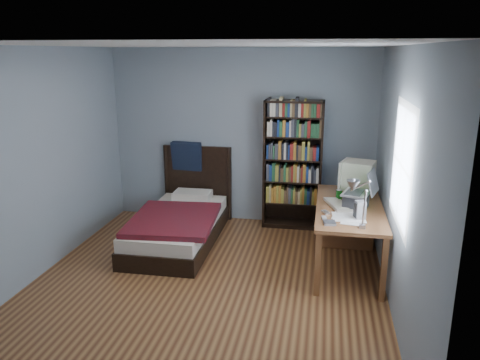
{
  "coord_description": "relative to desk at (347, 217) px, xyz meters",
  "views": [
    {
      "loc": [
        1.2,
        -4.45,
        2.44
      ],
      "look_at": [
        0.19,
        0.98,
        0.92
      ],
      "focal_mm": 35.0,
      "sensor_mm": 36.0,
      "label": 1
    }
  ],
  "objects": [
    {
      "name": "crt_monitor",
      "position": [
        0.09,
        -0.03,
        0.56
      ],
      "size": [
        0.46,
        0.43,
        0.43
      ],
      "color": "beige",
      "rests_on": "desk"
    },
    {
      "name": "speaker",
      "position": [
        0.09,
        -0.9,
        0.41
      ],
      "size": [
        0.12,
        0.12,
        0.2
      ],
      "primitive_type": "cube",
      "rotation": [
        0.0,
        0.0,
        0.27
      ],
      "color": "gray",
      "rests_on": "desk"
    },
    {
      "name": "desk",
      "position": [
        0.0,
        0.0,
        0.0
      ],
      "size": [
        0.75,
        1.69,
        0.73
      ],
      "color": "brown",
      "rests_on": "floor"
    },
    {
      "name": "room",
      "position": [
        -1.48,
        -1.26,
        0.83
      ],
      "size": [
        4.2,
        4.24,
        2.5
      ],
      "color": "#522B18",
      "rests_on": "ground"
    },
    {
      "name": "keyboard",
      "position": [
        -0.13,
        -0.51,
        0.33
      ],
      "size": [
        0.33,
        0.51,
        0.05
      ],
      "primitive_type": "cube",
      "rotation": [
        0.0,
        0.07,
        0.34
      ],
      "color": "#B3AA95",
      "rests_on": "desk"
    },
    {
      "name": "soda_can",
      "position": [
        -0.12,
        -0.29,
        0.37
      ],
      "size": [
        0.07,
        0.07,
        0.13
      ],
      "primitive_type": "cylinder",
      "color": "#0B3A07",
      "rests_on": "desk"
    },
    {
      "name": "mouse",
      "position": [
        0.01,
        -0.23,
        0.33
      ],
      "size": [
        0.06,
        0.1,
        0.04
      ],
      "primitive_type": "ellipsoid",
      "color": "silver",
      "rests_on": "desk"
    },
    {
      "name": "phone_silver",
      "position": [
        -0.27,
        -0.77,
        0.32
      ],
      "size": [
        0.1,
        0.12,
        0.02
      ],
      "primitive_type": "cube",
      "rotation": [
        0.0,
        0.0,
        0.52
      ],
      "color": "#ACACB0",
      "rests_on": "desk"
    },
    {
      "name": "desk_lamp",
      "position": [
        -0.02,
        -1.54,
        0.81
      ],
      "size": [
        0.24,
        0.52,
        0.62
      ],
      "color": "#99999E",
      "rests_on": "desk"
    },
    {
      "name": "laptop",
      "position": [
        0.08,
        -0.54,
        0.43
      ],
      "size": [
        0.45,
        0.43,
        0.44
      ],
      "color": "#2D2D30",
      "rests_on": "desk"
    },
    {
      "name": "bed",
      "position": [
        -2.16,
        -0.12,
        -0.16
      ],
      "size": [
        1.12,
        2.05,
        1.16
      ],
      "color": "black",
      "rests_on": "floor"
    },
    {
      "name": "bookshelf",
      "position": [
        -0.74,
        0.68,
        0.49
      ],
      "size": [
        0.81,
        0.3,
        1.81
      ],
      "color": "black",
      "rests_on": "floor"
    },
    {
      "name": "external_drive",
      "position": [
        -0.23,
        -1.11,
        0.32
      ],
      "size": [
        0.13,
        0.13,
        0.02
      ],
      "primitive_type": "cube",
      "rotation": [
        0.0,
        0.0,
        0.15
      ],
      "color": "gray",
      "rests_on": "desk"
    },
    {
      "name": "phone_grey",
      "position": [
        -0.28,
        -0.97,
        0.32
      ],
      "size": [
        0.06,
        0.1,
        0.02
      ],
      "primitive_type": "cube",
      "rotation": [
        0.0,
        0.0,
        0.14
      ],
      "color": "gray",
      "rests_on": "desk"
    }
  ]
}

